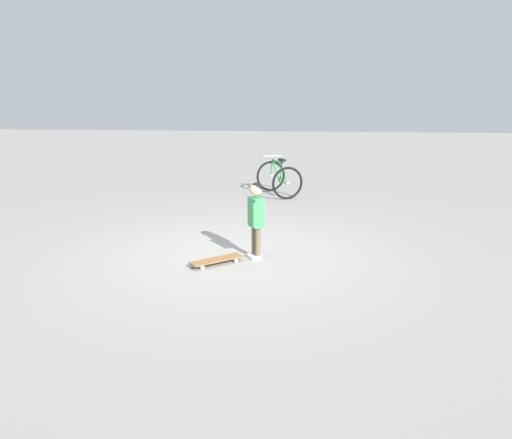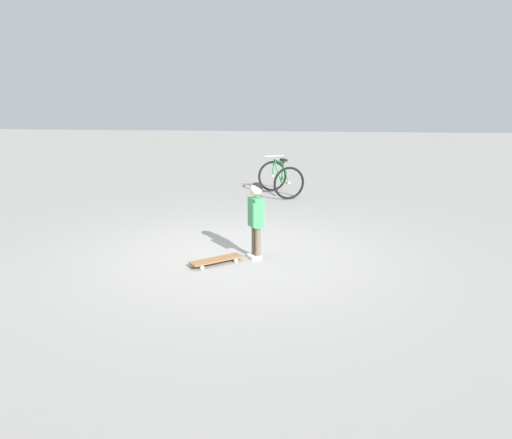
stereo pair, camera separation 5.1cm
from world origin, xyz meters
The scene contains 4 objects.
ground_plane centered at (0.00, 0.00, 0.00)m, with size 50.00×50.00×0.00m, color gray.
child_person centered at (-0.12, -0.29, 0.66)m, with size 0.41×0.26×1.06m.
skateboard centered at (-0.44, 0.20, 0.06)m, with size 0.62×0.68×0.07m.
bicycle_near centered at (4.36, -0.34, 0.38)m, with size 1.27×1.10×0.85m.
Camera 1 is at (-6.50, -0.96, 2.18)m, focal length 34.18 mm.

